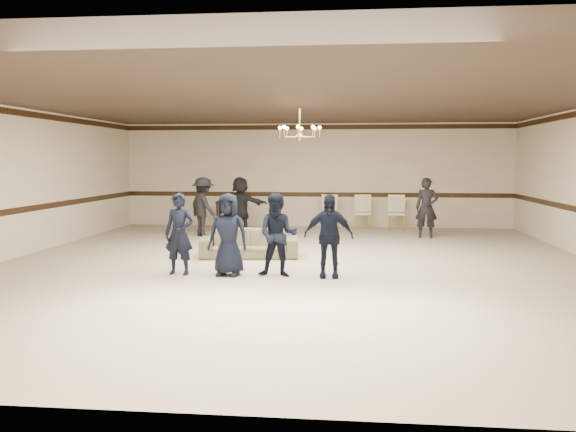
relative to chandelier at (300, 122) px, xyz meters
name	(u,v)px	position (x,y,z in m)	size (l,w,h in m)	color
room	(295,184)	(0.00, -1.00, -1.28)	(12.01, 14.01, 3.21)	#C4B597
chair_rail	(316,195)	(0.00, 5.99, -1.88)	(12.00, 0.02, 0.14)	black
crown_molding	(316,127)	(0.00, 5.99, 0.21)	(12.00, 0.02, 0.14)	black
chandelier	(300,122)	(0.00, 0.00, 0.00)	(0.94, 0.94, 0.89)	gold
boy_a	(179,234)	(-2.00, -2.14, -2.13)	(0.54, 0.36, 1.48)	black
boy_b	(228,235)	(-1.10, -2.14, -2.13)	(0.73, 0.47, 1.48)	black
boy_c	(278,235)	(-0.20, -2.14, -2.13)	(0.72, 0.56, 1.48)	black
boy_d	(328,236)	(0.70, -2.14, -2.13)	(0.87, 0.36, 1.48)	black
settee	(249,243)	(-1.06, -0.11, -2.57)	(2.07, 0.81, 0.60)	#646143
adult_left	(203,207)	(-2.90, 3.26, -2.07)	(1.04, 0.60, 1.61)	black
adult_mid	(241,205)	(-2.00, 3.96, -2.07)	(1.49, 0.47, 1.61)	black
adult_right	(427,208)	(3.10, 3.56, -2.07)	(0.59, 0.38, 1.61)	black
banquet_chair_left	(329,212)	(0.45, 5.24, -2.37)	(0.49, 0.49, 1.01)	beige
banquet_chair_mid	(363,213)	(1.45, 5.24, -2.37)	(0.49, 0.49, 1.01)	beige
banquet_chair_right	(397,213)	(2.45, 5.24, -2.37)	(0.49, 0.49, 1.01)	beige
console_table	(232,214)	(-2.55, 5.44, -2.47)	(0.96, 0.41, 0.81)	black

